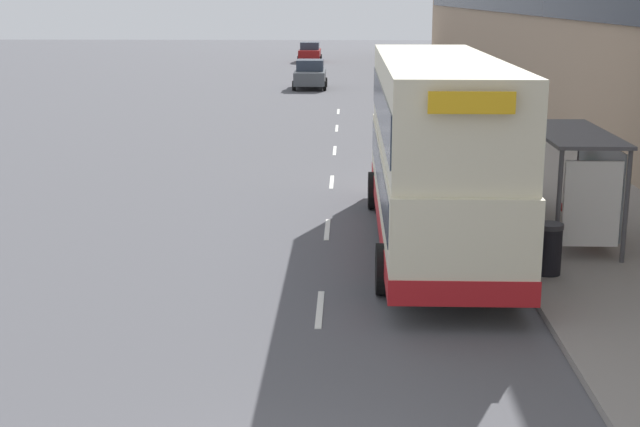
# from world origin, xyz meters

# --- Properties ---
(pavement) EXTENTS (5.00, 93.00, 0.14)m
(pavement) POSITION_xyz_m (6.50, 38.50, 0.07)
(pavement) COLOR gray
(pavement) RESTS_ON ground_plane
(lane_mark_1) EXTENTS (0.12, 2.00, 0.01)m
(lane_mark_1) POSITION_xyz_m (0.00, 7.30, 0.01)
(lane_mark_1) COLOR silver
(lane_mark_1) RESTS_ON ground_plane
(lane_mark_2) EXTENTS (0.12, 2.00, 0.01)m
(lane_mark_2) POSITION_xyz_m (0.00, 13.06, 0.01)
(lane_mark_2) COLOR silver
(lane_mark_2) RESTS_ON ground_plane
(lane_mark_3) EXTENTS (0.12, 2.00, 0.01)m
(lane_mark_3) POSITION_xyz_m (0.00, 18.82, 0.01)
(lane_mark_3) COLOR silver
(lane_mark_3) RESTS_ON ground_plane
(lane_mark_4) EXTENTS (0.12, 2.00, 0.01)m
(lane_mark_4) POSITION_xyz_m (0.00, 24.58, 0.01)
(lane_mark_4) COLOR silver
(lane_mark_4) RESTS_ON ground_plane
(lane_mark_5) EXTENTS (0.12, 2.00, 0.01)m
(lane_mark_5) POSITION_xyz_m (0.00, 30.34, 0.01)
(lane_mark_5) COLOR silver
(lane_mark_5) RESTS_ON ground_plane
(lane_mark_6) EXTENTS (0.12, 2.00, 0.01)m
(lane_mark_6) POSITION_xyz_m (0.00, 36.10, 0.01)
(lane_mark_6) COLOR silver
(lane_mark_6) RESTS_ON ground_plane
(bus_shelter) EXTENTS (1.60, 4.20, 2.48)m
(bus_shelter) POSITION_xyz_m (5.77, 11.68, 1.88)
(bus_shelter) COLOR #4C4C51
(bus_shelter) RESTS_ON ground_plane
(double_decker_bus_near) EXTENTS (2.85, 11.04, 4.30)m
(double_decker_bus_near) POSITION_xyz_m (2.47, 11.63, 2.29)
(double_decker_bus_near) COLOR beige
(double_decker_bus_near) RESTS_ON ground_plane
(car_0) EXTENTS (2.03, 4.10, 1.70)m
(car_0) POSITION_xyz_m (-2.90, 70.44, 0.84)
(car_0) COLOR maroon
(car_0) RESTS_ON ground_plane
(car_1) EXTENTS (2.07, 3.81, 1.77)m
(car_1) POSITION_xyz_m (-1.89, 47.42, 0.87)
(car_1) COLOR #4C5156
(car_1) RESTS_ON ground_plane
(pedestrian_1) EXTENTS (0.31, 0.31, 1.58)m
(pedestrian_1) POSITION_xyz_m (5.53, 15.28, 0.94)
(pedestrian_1) COLOR #23232D
(pedestrian_1) RESTS_ON ground_plane
(litter_bin) EXTENTS (0.55, 0.55, 1.05)m
(litter_bin) POSITION_xyz_m (4.55, 9.17, 0.67)
(litter_bin) COLOR black
(litter_bin) RESTS_ON ground_plane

